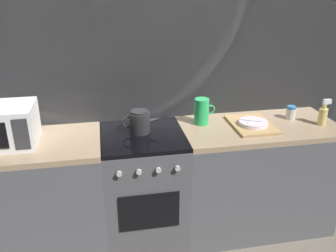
{
  "coord_description": "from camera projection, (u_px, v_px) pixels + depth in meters",
  "views": [
    {
      "loc": [
        -0.25,
        -2.33,
        1.97
      ],
      "look_at": [
        0.19,
        0.0,
        0.95
      ],
      "focal_mm": 38.3,
      "sensor_mm": 36.0,
      "label": 1
    }
  ],
  "objects": [
    {
      "name": "pitcher",
      "position": [
        202.0,
        111.0,
        2.71
      ],
      "size": [
        0.16,
        0.11,
        0.2
      ],
      "color": "green",
      "rests_on": "counter_right"
    },
    {
      "name": "counter_right",
      "position": [
        254.0,
        176.0,
        2.9
      ],
      "size": [
        1.2,
        0.6,
        0.9
      ],
      "color": "#515459",
      "rests_on": "ground_plane"
    },
    {
      "name": "spray_bottle",
      "position": [
        323.0,
        115.0,
        2.7
      ],
      "size": [
        0.08,
        0.06,
        0.2
      ],
      "color": "#E5CC72",
      "rests_on": "counter_right"
    },
    {
      "name": "back_wall",
      "position": [
        136.0,
        82.0,
        2.74
      ],
      "size": [
        3.6,
        0.05,
        2.4
      ],
      "color": "gray",
      "rests_on": "ground_plane"
    },
    {
      "name": "dish_pile",
      "position": [
        252.0,
        124.0,
        2.69
      ],
      "size": [
        0.3,
        0.4,
        0.06
      ],
      "color": "tan",
      "rests_on": "counter_right"
    },
    {
      "name": "microwave",
      "position": [
        0.0,
        126.0,
        2.37
      ],
      "size": [
        0.46,
        0.35,
        0.27
      ],
      "color": "white",
      "rests_on": "counter_left"
    },
    {
      "name": "spice_jar",
      "position": [
        291.0,
        113.0,
        2.82
      ],
      "size": [
        0.08,
        0.08,
        0.1
      ],
      "color": "silver",
      "rests_on": "counter_right"
    },
    {
      "name": "kettle",
      "position": [
        140.0,
        122.0,
        2.57
      ],
      "size": [
        0.28,
        0.15,
        0.17
      ],
      "color": "#262628",
      "rests_on": "stove_unit"
    },
    {
      "name": "stove_unit",
      "position": [
        144.0,
        188.0,
        2.74
      ],
      "size": [
        0.6,
        0.63,
        0.9
      ],
      "color": "#4C4C51",
      "rests_on": "ground_plane"
    },
    {
      "name": "ground_plane",
      "position": [
        145.0,
        235.0,
        2.92
      ],
      "size": [
        8.0,
        8.0,
        0.0
      ],
      "primitive_type": "plane",
      "color": "#6B6054"
    },
    {
      "name": "counter_left",
      "position": [
        21.0,
        200.0,
        2.59
      ],
      "size": [
        1.2,
        0.6,
        0.9
      ],
      "color": "#515459",
      "rests_on": "ground_plane"
    }
  ]
}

